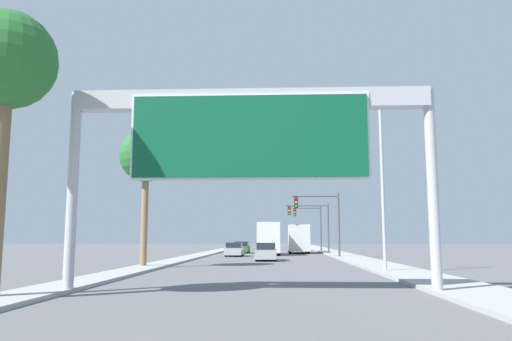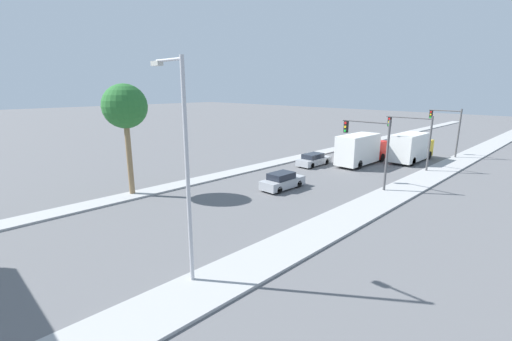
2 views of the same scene
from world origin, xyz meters
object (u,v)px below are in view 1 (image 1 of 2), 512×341
Objects in this scene: car_far_center at (242,248)px; street_lamp_right at (378,169)px; sign_gantry at (250,130)px; palm_tree_background at (146,157)px; car_near_center at (234,250)px; traffic_light_near_intersection at (324,214)px; traffic_light_mid_block at (314,219)px; palm_tree_foreground at (6,66)px; traffic_light_far_intersection at (312,221)px; car_mid_right at (266,252)px; truck_box_primary at (269,239)px; truck_box_secondary at (298,239)px.

street_lamp_right is (10.11, -34.37, 5.08)m from car_far_center.
palm_tree_background is at bearing 117.86° from sign_gantry.
car_near_center is 0.75× the size of traffic_light_near_intersection.
traffic_light_mid_block is (8.62, 5.95, 3.34)m from car_near_center.
palm_tree_background is (-4.14, -30.32, 6.50)m from car_far_center.
palm_tree_background is (-12.98, -15.69, 3.03)m from traffic_light_near_intersection.
palm_tree_foreground is 1.04× the size of palm_tree_background.
palm_tree_foreground reaches higher than traffic_light_far_intersection.
palm_tree_foreground is (-7.88, -26.88, 6.79)m from car_mid_right.
truck_box_primary is at bearing 90.00° from car_mid_right.
traffic_light_near_intersection is at bearing -88.79° from traffic_light_mid_block.
palm_tree_foreground is at bearing -104.37° from traffic_light_far_intersection.
car_near_center is 0.49× the size of palm_tree_foreground.
traffic_light_far_intersection is at bearing 77.73° from car_mid_right.
car_far_center is 7.27m from truck_box_primary.
traffic_light_near_intersection is 20.00m from traffic_light_far_intersection.
street_lamp_right is (1.06, -39.75, 1.64)m from traffic_light_far_intersection.
traffic_light_far_intersection is (9.05, 15.95, 3.45)m from car_near_center.
traffic_light_far_intersection is (0.21, 20.00, -0.03)m from traffic_light_near_intersection.
palm_tree_foreground is (-4.38, -47.00, 6.82)m from car_far_center.
car_near_center is 5.66m from truck_box_primary.
car_near_center is at bearing 110.13° from car_mid_right.
car_mid_right is 16.66m from traffic_light_mid_block.
palm_tree_foreground reaches higher than car_near_center.
traffic_light_near_intersection reaches higher than truck_box_secondary.
palm_tree_foreground is at bearing -107.05° from traffic_light_mid_block.
sign_gantry reaches higher than traffic_light_mid_block.
car_near_center is 12.27m from truck_box_secondary.
traffic_light_near_intersection is 10.00m from traffic_light_mid_block.
car_near_center is 1.01× the size of car_far_center.
traffic_light_mid_block is (5.12, 1.65, 2.22)m from truck_box_primary.
truck_box_primary is 0.88× the size of palm_tree_foreground.
palm_tree_background reaches higher than car_near_center.
palm_tree_background is at bearing -97.78° from car_far_center.
sign_gantry is at bearing -84.16° from car_near_center.
traffic_light_far_intersection is at bearing 70.95° from truck_box_secondary.
traffic_light_mid_block is at bearing 17.89° from truck_box_primary.
street_lamp_right is (1.49, -29.75, 1.75)m from traffic_light_mid_block.
truck_box_secondary is 1.25× the size of traffic_light_near_intersection.
traffic_light_mid_block is at bearing 91.21° from traffic_light_near_intersection.
street_lamp_right is (6.61, 10.40, -0.04)m from sign_gantry.
traffic_light_near_intersection reaches higher than traffic_light_mid_block.
street_lamp_right is at bearing -15.89° from palm_tree_background.
truck_box_secondary is 48.17m from palm_tree_foreground.
palm_tree_foreground is at bearing -103.76° from truck_box_secondary.
traffic_light_far_intersection is 54.18m from palm_tree_foreground.
sign_gantry is at bearing -85.53° from car_far_center.
traffic_light_near_intersection is at bearing -82.57° from truck_box_secondary.
palm_tree_background is 0.90× the size of street_lamp_right.
palm_tree_background is (-7.64, 14.45, 1.38)m from sign_gantry.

